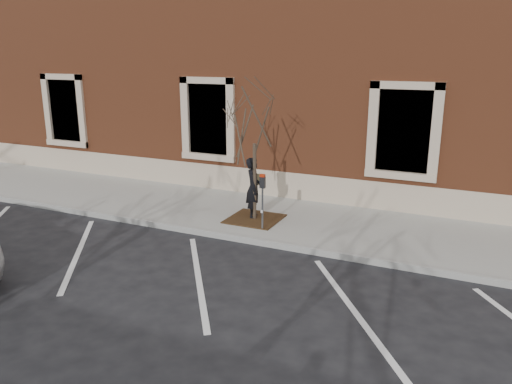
% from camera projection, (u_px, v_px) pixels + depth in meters
% --- Properties ---
extents(ground, '(120.00, 120.00, 0.00)m').
position_uv_depth(ground, '(246.00, 242.00, 12.07)').
color(ground, '#28282B').
rests_on(ground, ground).
extents(sidewalk_near, '(40.00, 3.50, 0.15)m').
position_uv_depth(sidewalk_near, '(274.00, 218.00, 13.58)').
color(sidewalk_near, '#A0A097').
rests_on(sidewalk_near, ground).
extents(curb_near, '(40.00, 0.12, 0.15)m').
position_uv_depth(curb_near, '(245.00, 239.00, 12.01)').
color(curb_near, '#9E9E99').
rests_on(curb_near, ground).
extents(parking_stripes, '(28.00, 4.40, 0.01)m').
position_uv_depth(parking_stripes, '(198.00, 277.00, 10.15)').
color(parking_stripes, silver).
rests_on(parking_stripes, ground).
extents(building_civic, '(40.00, 8.62, 8.00)m').
position_uv_depth(building_civic, '(340.00, 65.00, 17.77)').
color(building_civic, brown).
rests_on(building_civic, ground).
extents(man, '(0.59, 0.70, 1.63)m').
position_uv_depth(man, '(253.00, 188.00, 13.18)').
color(man, black).
rests_on(man, sidewalk_near).
extents(parking_meter, '(0.13, 0.10, 1.42)m').
position_uv_depth(parking_meter, '(263.00, 191.00, 12.21)').
color(parking_meter, '#595B60').
rests_on(parking_meter, sidewalk_near).
extents(tree_grate, '(1.34, 1.34, 0.03)m').
position_uv_depth(tree_grate, '(255.00, 219.00, 13.23)').
color(tree_grate, '#442F16').
rests_on(tree_grate, sidewalk_near).
extents(sapling, '(2.22, 2.22, 3.70)m').
position_uv_depth(sapling, '(255.00, 122.00, 12.54)').
color(sapling, '#453A2A').
rests_on(sapling, sidewalk_near).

